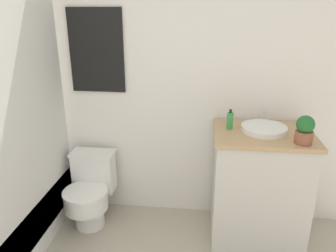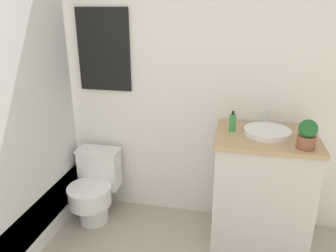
# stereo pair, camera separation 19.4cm
# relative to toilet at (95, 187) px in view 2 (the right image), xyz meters

# --- Properties ---
(wall_back) EXTENTS (3.58, 0.07, 2.50)m
(wall_back) POSITION_rel_toilet_xyz_m (0.43, 0.29, 0.96)
(wall_back) COLOR white
(wall_back) RESTS_ON ground_plane
(shower_area) EXTENTS (0.61, 1.56, 1.98)m
(shower_area) POSITION_rel_toilet_xyz_m (-0.52, -0.52, -0.02)
(shower_area) COLOR white
(shower_area) RESTS_ON ground_plane
(toilet) EXTENTS (0.36, 0.51, 0.60)m
(toilet) POSITION_rel_toilet_xyz_m (0.00, 0.00, 0.00)
(toilet) COLOR white
(toilet) RESTS_ON ground_plane
(vanity) EXTENTS (0.71, 0.55, 0.90)m
(vanity) POSITION_rel_toilet_xyz_m (1.37, -0.03, 0.15)
(vanity) COLOR beige
(vanity) RESTS_ON ground_plane
(sink) EXTENTS (0.33, 0.36, 0.13)m
(sink) POSITION_rel_toilet_xyz_m (1.37, -0.00, 0.62)
(sink) COLOR white
(sink) RESTS_ON vanity
(soap_bottle) EXTENTS (0.05, 0.05, 0.15)m
(soap_bottle) POSITION_rel_toilet_xyz_m (1.12, 0.02, 0.67)
(soap_bottle) COLOR green
(soap_bottle) RESTS_ON vanity
(potted_plant) EXTENTS (0.12, 0.12, 0.19)m
(potted_plant) POSITION_rel_toilet_xyz_m (1.59, -0.20, 0.70)
(potted_plant) COLOR brown
(potted_plant) RESTS_ON vanity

